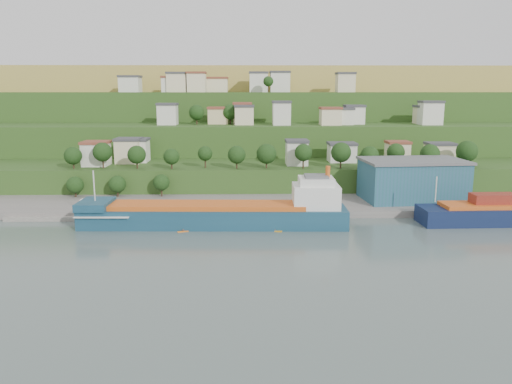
{
  "coord_description": "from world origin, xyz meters",
  "views": [
    {
      "loc": [
        -7.62,
        -122.01,
        35.59
      ],
      "look_at": [
        -4.74,
        15.0,
        7.77
      ],
      "focal_mm": 35.0,
      "sensor_mm": 36.0,
      "label": 1
    }
  ],
  "objects_px": {
    "caravan": "(90,204)",
    "kayak_orange": "(183,231)",
    "cargo_ship_near": "(222,215)",
    "warehouse": "(412,180)"
  },
  "relations": [
    {
      "from": "caravan",
      "to": "kayak_orange",
      "type": "xyz_separation_m",
      "value": [
        30.41,
        -22.42,
        -2.3
      ]
    },
    {
      "from": "cargo_ship_near",
      "to": "warehouse",
      "type": "bearing_deg",
      "value": 22.72
    },
    {
      "from": "caravan",
      "to": "cargo_ship_near",
      "type": "bearing_deg",
      "value": -21.52
    },
    {
      "from": "caravan",
      "to": "kayak_orange",
      "type": "height_order",
      "value": "caravan"
    },
    {
      "from": "cargo_ship_near",
      "to": "warehouse",
      "type": "relative_size",
      "value": 2.2
    },
    {
      "from": "caravan",
      "to": "kayak_orange",
      "type": "distance_m",
      "value": 37.85
    },
    {
      "from": "cargo_ship_near",
      "to": "caravan",
      "type": "distance_m",
      "value": 43.64
    },
    {
      "from": "cargo_ship_near",
      "to": "kayak_orange",
      "type": "height_order",
      "value": "cargo_ship_near"
    },
    {
      "from": "caravan",
      "to": "warehouse",
      "type": "bearing_deg",
      "value": 4.46
    },
    {
      "from": "caravan",
      "to": "kayak_orange",
      "type": "bearing_deg",
      "value": -35.29
    }
  ]
}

